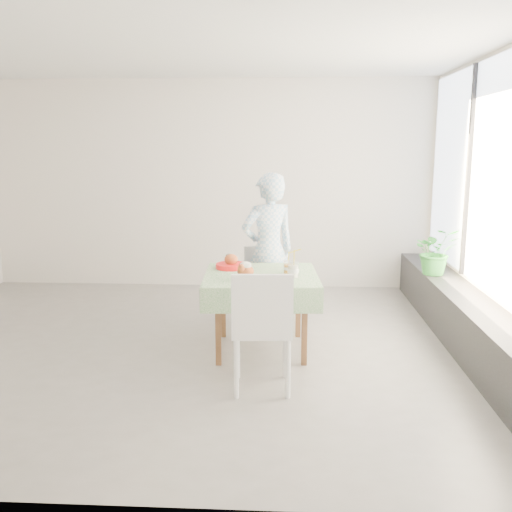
# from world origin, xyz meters

# --- Properties ---
(floor) EXTENTS (6.00, 6.00, 0.00)m
(floor) POSITION_xyz_m (0.00, 0.00, 0.00)
(floor) COLOR slate
(floor) RESTS_ON ground
(ceiling) EXTENTS (6.00, 6.00, 0.00)m
(ceiling) POSITION_xyz_m (0.00, 0.00, 2.80)
(ceiling) COLOR white
(ceiling) RESTS_ON ground
(wall_back) EXTENTS (6.00, 0.02, 2.80)m
(wall_back) POSITION_xyz_m (0.00, 2.50, 1.40)
(wall_back) COLOR silver
(wall_back) RESTS_ON ground
(wall_front) EXTENTS (6.00, 0.02, 2.80)m
(wall_front) POSITION_xyz_m (0.00, -2.50, 1.40)
(wall_front) COLOR silver
(wall_front) RESTS_ON ground
(wall_right) EXTENTS (0.02, 5.00, 2.80)m
(wall_right) POSITION_xyz_m (3.00, 0.00, 1.40)
(wall_right) COLOR silver
(wall_right) RESTS_ON ground
(window_pane) EXTENTS (0.01, 4.80, 2.18)m
(window_pane) POSITION_xyz_m (2.97, 0.00, 1.65)
(window_pane) COLOR #D1E0F9
(window_pane) RESTS_ON ground
(window_ledge) EXTENTS (0.40, 4.80, 0.50)m
(window_ledge) POSITION_xyz_m (2.80, 0.00, 0.25)
(window_ledge) COLOR black
(window_ledge) RESTS_ON ground
(cafe_table) EXTENTS (1.10, 1.10, 0.74)m
(cafe_table) POSITION_xyz_m (0.82, -0.05, 0.46)
(cafe_table) COLOR brown
(cafe_table) RESTS_ON ground
(chair_far) EXTENTS (0.53, 0.53, 0.85)m
(chair_far) POSITION_xyz_m (0.85, 0.75, 0.26)
(chair_far) COLOR white
(chair_far) RESTS_ON ground
(chair_near) EXTENTS (0.49, 0.49, 0.98)m
(chair_near) POSITION_xyz_m (0.87, -0.93, 0.30)
(chair_near) COLOR white
(chair_near) RESTS_ON ground
(diner) EXTENTS (0.71, 0.62, 1.65)m
(diner) POSITION_xyz_m (0.86, 0.69, 0.83)
(diner) COLOR #87B7D9
(diner) RESTS_ON ground
(main_dish) EXTENTS (0.32, 0.32, 0.17)m
(main_dish) POSITION_xyz_m (0.71, -0.28, 0.80)
(main_dish) COLOR white
(main_dish) RESTS_ON cafe_table
(juice_cup_orange) EXTENTS (0.09, 0.09, 0.24)m
(juice_cup_orange) POSITION_xyz_m (1.07, -0.00, 0.80)
(juice_cup_orange) COLOR white
(juice_cup_orange) RESTS_ON cafe_table
(juice_cup_lemonade) EXTENTS (0.11, 0.11, 0.30)m
(juice_cup_lemonade) POSITION_xyz_m (1.12, -0.16, 0.81)
(juice_cup_lemonade) COLOR white
(juice_cup_lemonade) RESTS_ON cafe_table
(second_dish) EXTENTS (0.30, 0.30, 0.14)m
(second_dish) POSITION_xyz_m (0.52, 0.19, 0.78)
(second_dish) COLOR red
(second_dish) RESTS_ON cafe_table
(potted_plant) EXTENTS (0.48, 0.42, 0.53)m
(potted_plant) POSITION_xyz_m (2.72, 1.11, 0.77)
(potted_plant) COLOR #287828
(potted_plant) RESTS_ON window_ledge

